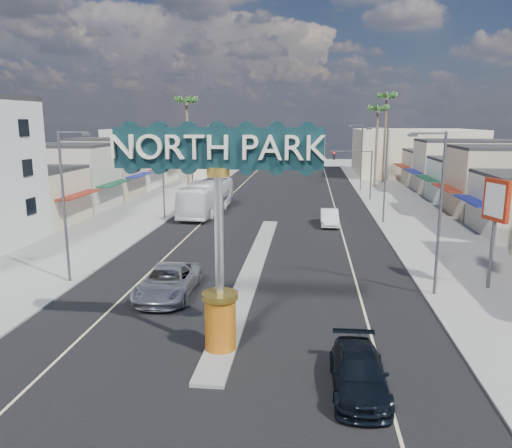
% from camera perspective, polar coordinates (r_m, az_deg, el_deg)
% --- Properties ---
extents(ground, '(160.00, 160.00, 0.00)m').
position_cam_1_polar(ground, '(48.31, 1.76, 0.35)').
color(ground, gray).
rests_on(ground, ground).
extents(road, '(20.00, 120.00, 0.01)m').
position_cam_1_polar(road, '(48.31, 1.76, 0.35)').
color(road, black).
rests_on(road, ground).
extents(median_island, '(1.30, 30.00, 0.16)m').
position_cam_1_polar(median_island, '(32.83, -0.37, -5.03)').
color(median_island, gray).
rests_on(median_island, ground).
extents(sidewalk_left, '(8.00, 120.00, 0.12)m').
position_cam_1_polar(sidewalk_left, '(51.27, -14.04, 0.73)').
color(sidewalk_left, gray).
rests_on(sidewalk_left, ground).
extents(sidewalk_right, '(8.00, 120.00, 0.12)m').
position_cam_1_polar(sidewalk_right, '(49.29, 18.21, 0.06)').
color(sidewalk_right, gray).
rests_on(sidewalk_right, ground).
extents(storefront_row_left, '(12.00, 42.00, 6.00)m').
position_cam_1_polar(storefront_row_left, '(66.55, -18.49, 5.51)').
color(storefront_row_left, beige).
rests_on(storefront_row_left, ground).
extents(storefront_row_right, '(12.00, 42.00, 6.00)m').
position_cam_1_polar(storefront_row_right, '(63.94, 24.80, 4.80)').
color(storefront_row_right, '#B7B29E').
rests_on(storefront_row_right, ground).
extents(backdrop_far_left, '(20.00, 20.00, 8.00)m').
position_cam_1_polar(backdrop_far_left, '(95.86, -9.48, 8.29)').
color(backdrop_far_left, '#B7B29E').
rests_on(backdrop_far_left, ground).
extents(backdrop_far_right, '(20.00, 20.00, 8.00)m').
position_cam_1_polar(backdrop_far_right, '(94.22, 17.54, 7.85)').
color(backdrop_far_right, beige).
rests_on(backdrop_far_right, ground).
extents(gateway_sign, '(8.20, 1.50, 9.15)m').
position_cam_1_polar(gateway_sign, '(19.86, -4.30, 1.18)').
color(gateway_sign, '#B83D0E').
rests_on(gateway_sign, median_island).
extents(traffic_signal_left, '(5.09, 0.45, 6.00)m').
position_cam_1_polar(traffic_signal_left, '(62.75, -5.68, 6.88)').
color(traffic_signal_left, '#47474C').
rests_on(traffic_signal_left, ground).
extents(traffic_signal_right, '(5.09, 0.45, 6.00)m').
position_cam_1_polar(traffic_signal_right, '(61.71, 11.38, 6.62)').
color(traffic_signal_right, '#47474C').
rests_on(traffic_signal_right, ground).
extents(streetlight_l_near, '(2.03, 0.22, 9.00)m').
position_cam_1_polar(streetlight_l_near, '(30.93, -20.88, 2.63)').
color(streetlight_l_near, '#47474C').
rests_on(streetlight_l_near, ground).
extents(streetlight_l_mid, '(2.03, 0.22, 9.00)m').
position_cam_1_polar(streetlight_l_mid, '(49.46, -10.42, 6.36)').
color(streetlight_l_mid, '#47474C').
rests_on(streetlight_l_mid, ground).
extents(streetlight_l_far, '(2.03, 0.22, 9.00)m').
position_cam_1_polar(streetlight_l_far, '(70.77, -5.37, 8.08)').
color(streetlight_l_far, '#47474C').
rests_on(streetlight_l_far, ground).
extents(streetlight_r_near, '(2.03, 0.22, 9.00)m').
position_cam_1_polar(streetlight_r_near, '(28.44, 20.03, 1.95)').
color(streetlight_r_near, '#47474C').
rests_on(streetlight_r_near, ground).
extents(streetlight_r_mid, '(2.03, 0.22, 9.00)m').
position_cam_1_polar(streetlight_r_mid, '(47.94, 14.40, 6.02)').
color(streetlight_r_mid, '#47474C').
rests_on(streetlight_r_mid, ground).
extents(streetlight_r_far, '(2.03, 0.22, 9.00)m').
position_cam_1_polar(streetlight_r_far, '(69.71, 11.86, 7.82)').
color(streetlight_r_far, '#47474C').
rests_on(streetlight_r_far, ground).
extents(palm_left_far, '(2.60, 2.60, 13.10)m').
position_cam_1_polar(palm_left_far, '(69.26, -7.95, 13.26)').
color(palm_left_far, brown).
rests_on(palm_left_far, ground).
extents(palm_right_mid, '(2.60, 2.60, 12.10)m').
position_cam_1_polar(palm_right_mid, '(73.84, 13.76, 12.25)').
color(palm_right_mid, brown).
rests_on(palm_right_mid, ground).
extents(palm_right_far, '(2.60, 2.60, 14.10)m').
position_cam_1_polar(palm_right_far, '(80.10, 14.71, 13.42)').
color(palm_right_far, brown).
rests_on(palm_right_far, ground).
extents(suv_left, '(2.82, 6.05, 1.67)m').
position_cam_1_polar(suv_left, '(28.11, -10.04, -6.51)').
color(suv_left, '#B4B4B9').
rests_on(suv_left, ground).
extents(suv_right, '(1.98, 4.83, 1.40)m').
position_cam_1_polar(suv_right, '(18.99, 11.66, -16.32)').
color(suv_right, black).
rests_on(suv_right, ground).
extents(car_parked_right, '(1.65, 4.62, 1.52)m').
position_cam_1_polar(car_parked_right, '(46.61, 8.38, 0.75)').
color(car_parked_right, white).
rests_on(car_parked_right, ground).
extents(city_bus, '(3.70, 12.42, 3.41)m').
position_cam_1_polar(city_bus, '(52.27, -5.63, 3.07)').
color(city_bus, white).
rests_on(city_bus, ground).
extents(bank_pylon_sign, '(0.85, 1.94, 6.27)m').
position_cam_1_polar(bank_pylon_sign, '(30.81, 25.72, 1.81)').
color(bank_pylon_sign, '#47474C').
rests_on(bank_pylon_sign, sidewalk_right).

